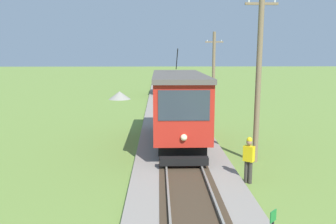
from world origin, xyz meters
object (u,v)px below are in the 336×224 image
object	(u,v)px
freight_car	(167,82)
gravel_pile	(120,95)
utility_pole_near_tram	(259,73)
utility_pole_mid	(214,73)
red_tram	(178,105)
track_worker	(249,158)

from	to	relation	value
freight_car	gravel_pile	xyz separation A→B (m)	(-5.21, -3.90, -1.13)
freight_car	utility_pole_near_tram	world-z (taller)	utility_pole_near_tram
utility_pole_near_tram	gravel_pile	distance (m)	24.10
utility_pole_mid	red_tram	bearing A→B (deg)	-108.99
red_tram	gravel_pile	world-z (taller)	red_tram
utility_pole_mid	gravel_pile	xyz separation A→B (m)	(-8.52, 9.80, -2.93)
red_tram	utility_pole_near_tram	xyz separation A→B (m)	(3.31, -2.83, 1.82)
gravel_pile	track_worker	size ratio (longest dim) A/B	1.32
gravel_pile	utility_pole_near_tram	bearing A→B (deg)	-69.04
freight_car	utility_pole_mid	distance (m)	14.21
gravel_pile	track_worker	distance (m)	25.96
red_tram	gravel_pile	size ratio (longest dim) A/B	3.63
red_tram	utility_pole_near_tram	size ratio (longest dim) A/B	1.09
freight_car	track_worker	size ratio (longest dim) A/B	2.91
utility_pole_near_tram	utility_pole_mid	distance (m)	12.47
red_tram	freight_car	distance (m)	23.34
red_tram	gravel_pile	distance (m)	20.19
red_tram	utility_pole_mid	bearing A→B (deg)	71.01
utility_pole_near_tram	utility_pole_mid	size ratio (longest dim) A/B	1.20
utility_pole_mid	gravel_pile	distance (m)	13.31
gravel_pile	track_worker	world-z (taller)	track_worker
freight_car	gravel_pile	world-z (taller)	freight_car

